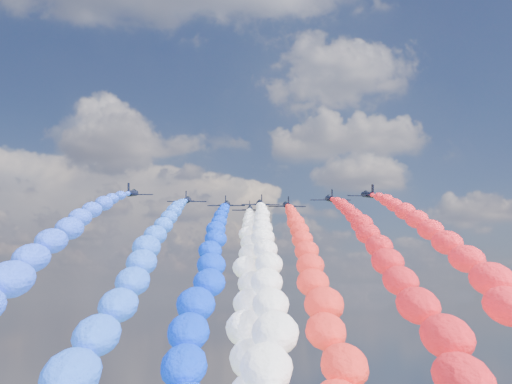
{
  "coord_description": "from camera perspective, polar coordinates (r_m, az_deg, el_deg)",
  "views": [
    {
      "loc": [
        -1.0,
        -158.55,
        84.38
      ],
      "look_at": [
        0.0,
        4.0,
        110.54
      ],
      "focal_mm": 45.84,
      "sensor_mm": 36.0,
      "label": 1
    }
  ],
  "objects": [
    {
      "name": "jet_7",
      "position": [
        158.18,
        9.76,
        -0.22
      ],
      "size": [
        10.54,
        13.97,
        5.09
      ],
      "primitive_type": null,
      "rotation": [
        0.17,
        0.0,
        0.06
      ],
      "color": "black"
    },
    {
      "name": "trail_1",
      "position": [
        108.08,
        -9.11,
        -5.66
      ],
      "size": [
        5.57,
        108.02,
        39.3
      ],
      "primitive_type": null,
      "color": "blue"
    },
    {
      "name": "trail_2",
      "position": [
        114.47,
        -3.74,
        -5.95
      ],
      "size": [
        5.57,
        108.02,
        39.3
      ],
      "primitive_type": null,
      "color": "#0630DF"
    },
    {
      "name": "jet_4",
      "position": [
        181.54,
        -0.54,
        -1.49
      ],
      "size": [
        9.92,
        13.53,
        5.09
      ],
      "primitive_type": null,
      "rotation": [
        0.17,
        0.0,
        -0.01
      ],
      "color": "black"
    },
    {
      "name": "jet_2",
      "position": [
        172.64,
        -2.58,
        -1.09
      ],
      "size": [
        10.04,
        13.61,
        5.09
      ],
      "primitive_type": null,
      "rotation": [
        0.17,
        0.0,
        -0.02
      ],
      "color": "black"
    },
    {
      "name": "jet_3",
      "position": [
        170.74,
        0.37,
        -1.01
      ],
      "size": [
        10.64,
        14.04,
        5.09
      ],
      "primitive_type": null,
      "rotation": [
        0.17,
        0.0,
        0.06
      ],
      "color": "black"
    },
    {
      "name": "trail_6",
      "position": [
        105.9,
        10.25,
        -5.56
      ],
      "size": [
        5.57,
        108.02,
        39.3
      ],
      "primitive_type": null,
      "color": "red"
    },
    {
      "name": "jet_0",
      "position": [
        156.64,
        -10.76,
        -0.11
      ],
      "size": [
        9.83,
        13.46,
        5.09
      ],
      "primitive_type": null,
      "rotation": [
        0.17,
        0.0,
        0.0
      ],
      "color": "black"
    },
    {
      "name": "jet_5",
      "position": [
        174.13,
        2.69,
        -1.16
      ],
      "size": [
        10.37,
        13.85,
        5.09
      ],
      "primitive_type": null,
      "rotation": [
        0.17,
        0.0,
        0.04
      ],
      "color": "black"
    },
    {
      "name": "trail_3",
      "position": [
        112.51,
        0.75,
        -5.91
      ],
      "size": [
        5.57,
        108.02,
        39.3
      ],
      "primitive_type": null,
      "color": "white"
    },
    {
      "name": "trail_0",
      "position": [
        99.76,
        -16.9,
        -5.1
      ],
      "size": [
        5.57,
        108.02,
        39.3
      ],
      "primitive_type": null,
      "color": "#2850FF"
    },
    {
      "name": "trail_7",
      "position": [
        101.22,
        15.63,
        -5.21
      ],
      "size": [
        5.57,
        108.02,
        39.3
      ],
      "primitive_type": null,
      "color": "#FA202C"
    },
    {
      "name": "trail_5",
      "position": [
        116.03,
        4.24,
        -5.98
      ],
      "size": [
        5.57,
        108.02,
        39.3
      ],
      "primitive_type": null,
      "color": "red"
    },
    {
      "name": "jet_1",
      "position": [
        165.94,
        -6.01,
        -0.72
      ],
      "size": [
        10.15,
        13.7,
        5.09
      ],
      "primitive_type": null,
      "rotation": [
        0.17,
        0.0,
        0.03
      ],
      "color": "black"
    },
    {
      "name": "trail_4",
      "position": [
        123.38,
        -0.64,
        -6.19
      ],
      "size": [
        5.57,
        108.02,
        39.3
      ],
      "primitive_type": null,
      "color": "white"
    },
    {
      "name": "jet_6",
      "position": [
        163.58,
        6.46,
        -0.59
      ],
      "size": [
        9.86,
        13.48,
        5.09
      ],
      "primitive_type": null,
      "rotation": [
        0.17,
        0.0,
        -0.0
      ],
      "color": "black"
    }
  ]
}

